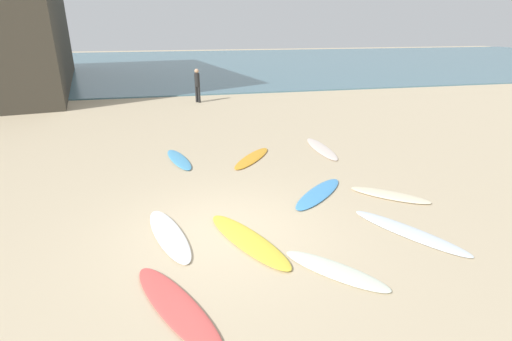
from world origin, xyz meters
The scene contains 13 objects.
ground_plane centered at (0.00, 0.00, 0.00)m, with size 120.00×120.00×0.00m, color #C6B28E.
ocean_water centered at (0.00, 36.24, 0.04)m, with size 120.00×40.00×0.08m, color slate.
surfboard_0 centered at (2.62, 1.31, 0.03)m, with size 0.54×2.25×0.07m, color #4595DA.
surfboard_1 centered at (1.72, -1.76, 0.03)m, with size 0.50×1.95×0.06m, color silver.
surfboard_2 centered at (0.45, -0.48, 0.04)m, with size 0.60×2.52×0.08m, color yellow.
surfboard_3 centered at (-0.98, -2.09, 0.03)m, with size 0.55×2.46×0.07m, color #E5514C.
surfboard_4 centered at (4.31, 0.83, 0.04)m, with size 0.53×1.93×0.07m, color #F6E5BD.
surfboard_5 centered at (1.56, 4.33, 0.03)m, with size 0.52×2.28×0.06m, color gold.
surfboard_6 centered at (-1.07, 0.09, 0.04)m, with size 0.54×2.33×0.08m, color white.
surfboard_7 centered at (3.72, -0.88, 0.03)m, with size 0.50×2.50×0.07m, color white.
surfboard_8 centered at (-0.71, 4.70, 0.04)m, with size 0.48×2.14×0.07m, color #4C9FD2.
surfboard_9 centered at (4.08, 4.77, 0.03)m, with size 0.53×2.53×0.06m, color silver.
beachgoer_near centered at (0.66, 14.18, 1.01)m, with size 0.39×0.39×1.79m.
Camera 1 is at (-0.83, -6.85, 4.01)m, focal length 26.76 mm.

